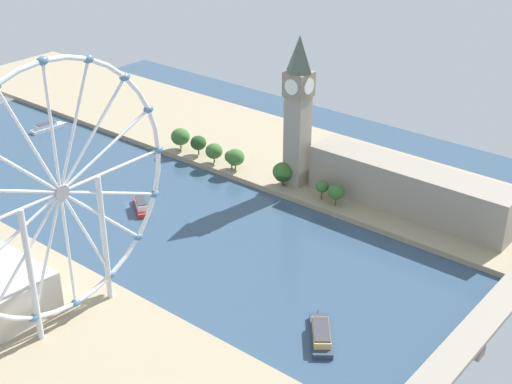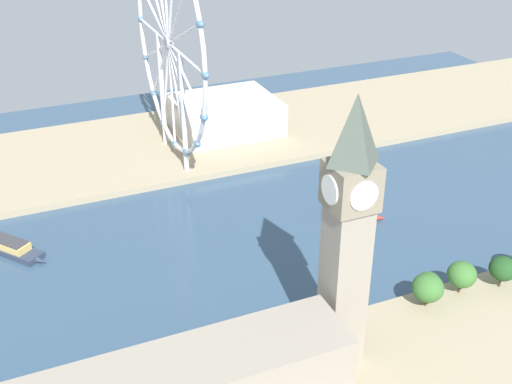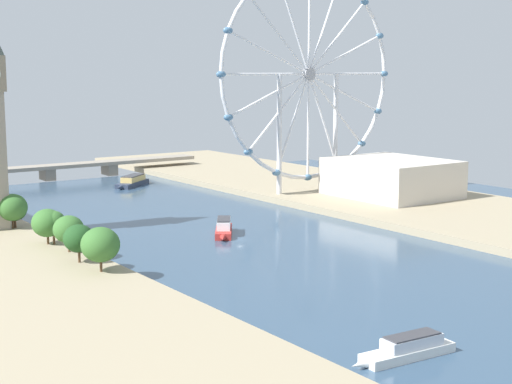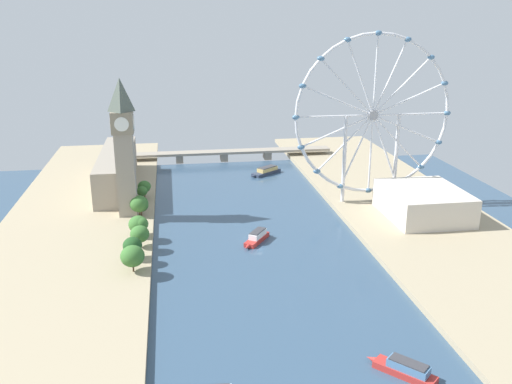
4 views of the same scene
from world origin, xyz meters
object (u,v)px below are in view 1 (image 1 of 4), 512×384
at_px(river_bridge, 470,339).
at_px(tour_boat_0, 141,205).
at_px(clock_tower, 298,109).
at_px(tour_boat_2, 321,334).
at_px(ferris_wheel, 61,194).
at_px(tour_boat_3, 47,127).
at_px(parliament_block, 409,188).

distance_m(river_bridge, tour_boat_0, 184.35).
bearing_deg(clock_tower, tour_boat_2, 40.64).
xyz_separation_m(ferris_wheel, tour_boat_3, (-120.43, -182.87, -57.14)).
relative_size(clock_tower, parliament_block, 0.75).
relative_size(parliament_block, tour_boat_2, 4.01).
height_order(clock_tower, parliament_block, clock_tower).
bearing_deg(clock_tower, tour_boat_0, -33.54).
xyz_separation_m(clock_tower, tour_boat_3, (35.39, -178.86, -44.40)).
relative_size(parliament_block, tour_boat_3, 4.08).
height_order(parliament_block, tour_boat_2, parliament_block).
relative_size(clock_tower, river_bridge, 0.45).
bearing_deg(ferris_wheel, parliament_block, 160.47).
distance_m(river_bridge, tour_boat_3, 317.26).
height_order(parliament_block, river_bridge, parliament_block).
bearing_deg(river_bridge, parliament_block, -139.18).
height_order(clock_tower, river_bridge, clock_tower).
xyz_separation_m(clock_tower, tour_boat_0, (72.62, -48.14, -43.92)).
bearing_deg(ferris_wheel, tour_boat_0, -147.92).
xyz_separation_m(tour_boat_0, tour_boat_2, (28.95, 135.33, -0.13)).
xyz_separation_m(clock_tower, tour_boat_2, (101.57, 87.19, -44.05)).
xyz_separation_m(tour_boat_2, tour_boat_3, (-66.18, -266.05, -0.35)).
height_order(clock_tower, tour_boat_3, clock_tower).
xyz_separation_m(clock_tower, river_bridge, (72.68, 136.16, -39.96)).
xyz_separation_m(river_bridge, tour_boat_3, (-37.29, -315.03, -4.43)).
bearing_deg(tour_boat_3, ferris_wheel, -119.10).
relative_size(river_bridge, tour_boat_3, 6.89).
bearing_deg(ferris_wheel, river_bridge, 122.18).
bearing_deg(tour_boat_0, ferris_wheel, 156.45).
relative_size(tour_boat_0, tour_boat_2, 0.83).
distance_m(parliament_block, tour_boat_3, 247.11).
bearing_deg(parliament_block, river_bridge, 40.82).
bearing_deg(tour_boat_0, parliament_block, -108.58).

